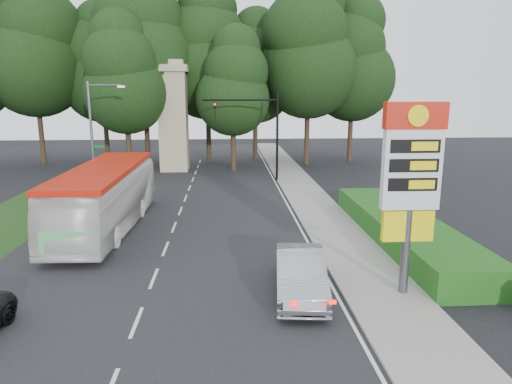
{
  "coord_description": "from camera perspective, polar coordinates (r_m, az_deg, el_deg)",
  "views": [
    {
      "loc": [
        2.96,
        -12.95,
        7.12
      ],
      "look_at": [
        4.37,
        9.69,
        2.2
      ],
      "focal_mm": 32.0,
      "sensor_mm": 36.0,
      "label": 1
    }
  ],
  "objects": [
    {
      "name": "sedan_silver",
      "position": [
        16.65,
        5.56,
        -10.11
      ],
      "size": [
        2.17,
        5.04,
        1.61
      ],
      "primitive_type": "imported",
      "rotation": [
        0.0,
        0.0,
        -0.1
      ],
      "color": "#A5A8AD",
      "rests_on": "ground"
    },
    {
      "name": "streetlight_signs",
      "position": [
        36.44,
        -19.57,
        7.32
      ],
      "size": [
        2.75,
        0.98,
        8.0
      ],
      "color": "#59595E",
      "rests_on": "ground"
    },
    {
      "name": "ground",
      "position": [
        15.07,
        -15.08,
        -16.42
      ],
      "size": [
        120.0,
        120.0,
        0.0
      ],
      "primitive_type": "plane",
      "color": "black",
      "rests_on": "ground"
    },
    {
      "name": "tree_west_near",
      "position": [
        51.68,
        -18.74,
        14.83
      ],
      "size": [
        8.4,
        8.4,
        16.5
      ],
      "color": "#2D2116",
      "rests_on": "ground"
    },
    {
      "name": "grass_verge_left",
      "position": [
        34.11,
        -24.91,
        -0.95
      ],
      "size": [
        5.0,
        50.0,
        0.02
      ],
      "primitive_type": "cube",
      "color": "#193814",
      "rests_on": "ground"
    },
    {
      "name": "road_surface",
      "position": [
        26.11,
        -9.97,
        -3.75
      ],
      "size": [
        14.0,
        80.0,
        0.02
      ],
      "primitive_type": "cube",
      "color": "black",
      "rests_on": "ground"
    },
    {
      "name": "tree_east_near",
      "position": [
        50.1,
        -0.1,
        15.17
      ],
      "size": [
        8.12,
        8.12,
        15.95
      ],
      "color": "#2D2116",
      "rests_on": "ground"
    },
    {
      "name": "tree_center_right",
      "position": [
        48.14,
        -6.16,
        16.82
      ],
      "size": [
        9.24,
        9.24,
        18.15
      ],
      "color": "#2D2116",
      "rests_on": "ground"
    },
    {
      "name": "tree_center_left",
      "position": [
        46.89,
        -14.02,
        17.9
      ],
      "size": [
        10.08,
        10.08,
        19.8
      ],
      "color": "#2D2116",
      "rests_on": "ground"
    },
    {
      "name": "tree_far_east",
      "position": [
        49.79,
        12.07,
        15.7
      ],
      "size": [
        8.68,
        8.68,
        17.05
      ],
      "color": "#2D2116",
      "rests_on": "ground"
    },
    {
      "name": "gas_station_pylon",
      "position": [
        16.41,
        18.85,
        2.21
      ],
      "size": [
        2.1,
        0.45,
        6.85
      ],
      "color": "#59595E",
      "rests_on": "ground"
    },
    {
      "name": "sidewalk_right",
      "position": [
        26.51,
        8.63,
        -3.35
      ],
      "size": [
        3.0,
        80.0,
        0.12
      ],
      "primitive_type": "cube",
      "color": "gray",
      "rests_on": "ground"
    },
    {
      "name": "tree_monument_right",
      "position": [
        42.46,
        -2.93,
        13.43
      ],
      "size": [
        6.72,
        6.72,
        13.2
      ],
      "color": "#2D2116",
      "rests_on": "ground"
    },
    {
      "name": "monument",
      "position": [
        43.28,
        -10.29,
        9.38
      ],
      "size": [
        3.0,
        3.0,
        10.05
      ],
      "color": "tan",
      "rests_on": "ground"
    },
    {
      "name": "hedge",
      "position": [
        23.54,
        17.91,
        -4.45
      ],
      "size": [
        3.0,
        14.0,
        1.2
      ],
      "primitive_type": "cube",
      "color": "#175115",
      "rests_on": "ground"
    },
    {
      "name": "tree_west_mid",
      "position": [
        51.76,
        -26.15,
        16.11
      ],
      "size": [
        9.8,
        9.8,
        19.25
      ],
      "color": "#2D2116",
      "rests_on": "ground"
    },
    {
      "name": "transit_bus",
      "position": [
        25.4,
        -18.22,
        -0.75
      ],
      "size": [
        3.21,
        12.16,
        3.36
      ],
      "primitive_type": "imported",
      "rotation": [
        0.0,
        0.0,
        -0.03
      ],
      "color": "white",
      "rests_on": "ground"
    },
    {
      "name": "tree_east_mid",
      "position": [
        46.84,
        6.62,
        17.35
      ],
      "size": [
        9.52,
        9.52,
        18.7
      ],
      "color": "#2D2116",
      "rests_on": "ground"
    },
    {
      "name": "traffic_signal_mast",
      "position": [
        37.12,
        0.64,
        8.46
      ],
      "size": [
        6.1,
        0.35,
        7.2
      ],
      "color": "black",
      "rests_on": "ground"
    },
    {
      "name": "tree_monument_left",
      "position": [
        42.92,
        -16.11,
        13.86
      ],
      "size": [
        7.28,
        7.28,
        14.3
      ],
      "color": "#2D2116",
      "rests_on": "ground"
    }
  ]
}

